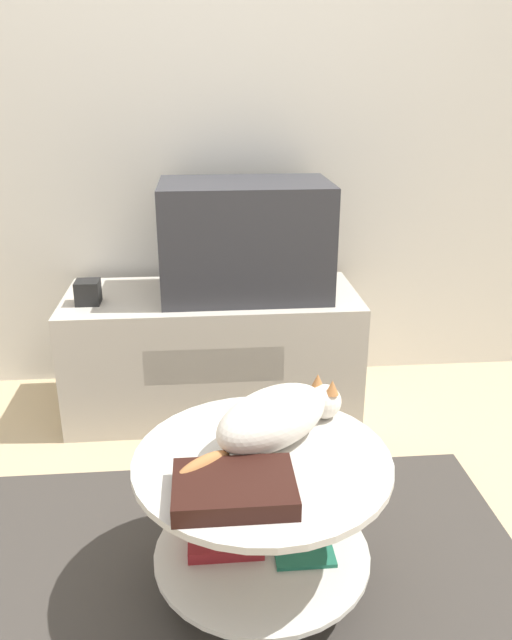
{
  "coord_description": "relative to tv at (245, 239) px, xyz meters",
  "views": [
    {
      "loc": [
        -0.03,
        -1.25,
        1.28
      ],
      "look_at": [
        0.13,
        0.59,
        0.57
      ],
      "focal_mm": 35.0,
      "sensor_mm": 36.0,
      "label": 1
    }
  ],
  "objects": [
    {
      "name": "ground_plane",
      "position": [
        -0.13,
        -1.08,
        -0.71
      ],
      "size": [
        12.0,
        12.0,
        0.0
      ],
      "primitive_type": "plane",
      "color": "tan"
    },
    {
      "name": "wall_back",
      "position": [
        -0.13,
        0.34,
        0.59
      ],
      "size": [
        8.0,
        0.05,
        2.6
      ],
      "color": "silver",
      "rests_on": "ground_plane"
    },
    {
      "name": "rug",
      "position": [
        -0.13,
        -1.08,
        -0.7
      ],
      "size": [
        1.7,
        1.2,
        0.02
      ],
      "color": "#3D3833",
      "rests_on": "ground_plane"
    },
    {
      "name": "tv_stand",
      "position": [
        -0.14,
        0.0,
        -0.46
      ],
      "size": [
        1.15,
        0.5,
        0.49
      ],
      "color": "beige",
      "rests_on": "ground_plane"
    },
    {
      "name": "tv",
      "position": [
        0.0,
        0.0,
        0.0
      ],
      "size": [
        0.64,
        0.4,
        0.43
      ],
      "color": "#333338",
      "rests_on": "tv_stand"
    },
    {
      "name": "speaker",
      "position": [
        -0.6,
        -0.07,
        -0.17
      ],
      "size": [
        0.09,
        0.09,
        0.09
      ],
      "color": "black",
      "rests_on": "tv_stand"
    },
    {
      "name": "coffee_table",
      "position": [
        -0.04,
        -1.04,
        -0.44
      ],
      "size": [
        0.63,
        0.63,
        0.4
      ],
      "color": "#B2B2B7",
      "rests_on": "rug"
    },
    {
      "name": "dvd_box",
      "position": [
        -0.11,
        -1.19,
        -0.27
      ],
      "size": [
        0.27,
        0.19,
        0.05
      ],
      "color": "black",
      "rests_on": "coffee_table"
    },
    {
      "name": "cat",
      "position": [
        0.01,
        -0.97,
        -0.22
      ],
      "size": [
        0.45,
        0.37,
        0.14
      ],
      "rotation": [
        0.0,
        0.0,
        0.66
      ],
      "color": "silver",
      "rests_on": "coffee_table"
    }
  ]
}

